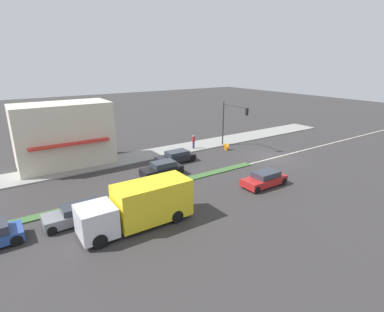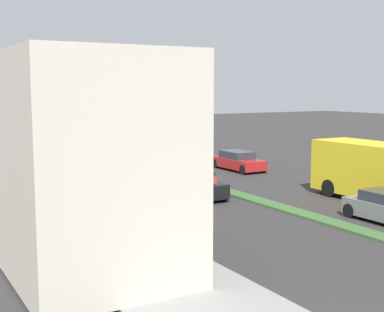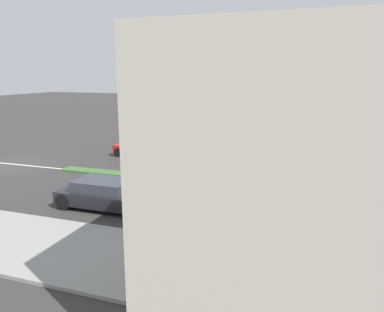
{
  "view_description": "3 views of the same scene",
  "coord_description": "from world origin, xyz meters",
  "px_view_note": "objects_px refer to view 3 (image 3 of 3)",
  "views": [
    {
      "loc": [
        -21.77,
        26.01,
        10.56
      ],
      "look_at": [
        0.92,
        10.65,
        1.88
      ],
      "focal_mm": 28.0,
      "sensor_mm": 36.0,
      "label": 1
    },
    {
      "loc": [
        15.77,
        36.52,
        5.55
      ],
      "look_at": [
        -0.37,
        8.63,
        1.46
      ],
      "focal_mm": 50.0,
      "sensor_mm": 36.0,
      "label": 2
    },
    {
      "loc": [
        18.4,
        18.56,
        5.74
      ],
      "look_at": [
        -0.41,
        12.07,
        1.33
      ],
      "focal_mm": 35.0,
      "sensor_mm": 36.0,
      "label": 3
    }
  ],
  "objects_px": {
    "suv_black": "(198,182)",
    "delivery_truck": "(323,146)",
    "hatchback_red": "(144,147)",
    "sedan_dark": "(106,194)"
  },
  "relations": [
    {
      "from": "hatchback_red",
      "to": "sedan_dark",
      "type": "xyz_separation_m",
      "value": [
        10.0,
        3.1,
        -0.01
      ]
    },
    {
      "from": "hatchback_red",
      "to": "sedan_dark",
      "type": "relative_size",
      "value": 0.97
    },
    {
      "from": "delivery_truck",
      "to": "hatchback_red",
      "type": "xyz_separation_m",
      "value": [
        0.0,
        -11.89,
        -0.84
      ]
    },
    {
      "from": "suv_black",
      "to": "delivery_truck",
      "type": "bearing_deg",
      "value": 142.42
    },
    {
      "from": "delivery_truck",
      "to": "suv_black",
      "type": "distance_m",
      "value": 9.12
    },
    {
      "from": "delivery_truck",
      "to": "sedan_dark",
      "type": "height_order",
      "value": "delivery_truck"
    },
    {
      "from": "delivery_truck",
      "to": "hatchback_red",
      "type": "bearing_deg",
      "value": -90.0
    },
    {
      "from": "suv_black",
      "to": "sedan_dark",
      "type": "xyz_separation_m",
      "value": [
        2.8,
        -3.25,
        -0.07
      ]
    },
    {
      "from": "delivery_truck",
      "to": "sedan_dark",
      "type": "bearing_deg",
      "value": -41.31
    },
    {
      "from": "suv_black",
      "to": "sedan_dark",
      "type": "bearing_deg",
      "value": -49.24
    }
  ]
}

